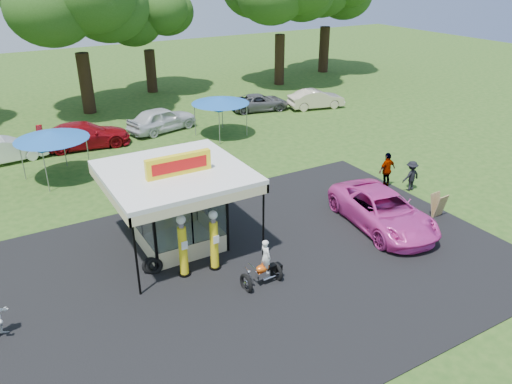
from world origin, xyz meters
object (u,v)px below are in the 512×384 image
gas_pump_left (183,247)px  tent_east (220,100)px  gas_pump_right (214,242)px  a_frame_sign (438,205)px  spectator_east_b (387,170)px  bg_car_c (162,119)px  bg_car_e (316,99)px  spectator_east_a (411,176)px  tent_west (51,136)px  bg_car_b (85,135)px  gas_station_kiosk (177,206)px  pink_sedan (383,210)px  bg_car_a (5,150)px  kiosk_car (160,213)px  motorcycle (264,266)px  bg_car_d (260,102)px

gas_pump_left → tent_east: tent_east is taller
gas_pump_right → a_frame_sign: (10.78, -1.31, -0.63)m
gas_pump_left → spectator_east_b: gas_pump_left is taller
bg_car_c → bg_car_e: size_ratio=1.10×
spectator_east_a → gas_pump_right: bearing=6.9°
bg_car_e → tent_west: bearing=114.3°
gas_pump_left → bg_car_b: (0.16, 16.36, -0.43)m
gas_station_kiosk → bg_car_e: gas_station_kiosk is taller
tent_west → bg_car_b: bearing=60.0°
gas_pump_right → tent_east: bearing=62.5°
pink_sedan → bg_car_b: 19.42m
bg_car_a → kiosk_car: bearing=-161.6°
pink_sedan → bg_car_a: 21.74m
spectator_east_b → bg_car_b: (-12.12, 14.14, -0.15)m
gas_pump_left → bg_car_e: size_ratio=0.57×
bg_car_c → bg_car_e: bg_car_c is taller
motorcycle → a_frame_sign: 9.67m
bg_car_a → tent_east: tent_east is taller
gas_pump_left → bg_car_c: (5.55, 17.04, -0.39)m
spectator_east_b → gas_station_kiosk: bearing=-3.5°
bg_car_d → bg_car_a: bearing=108.6°
gas_pump_left → bg_car_a: (-4.49, 16.10, -0.48)m
gas_station_kiosk → a_frame_sign: gas_station_kiosk is taller
gas_pump_left → a_frame_sign: (11.98, -1.48, -0.66)m
gas_pump_left → spectator_east_a: bearing=5.6°
gas_pump_right → pink_sedan: bearing=-5.1°
gas_pump_left → gas_pump_right: size_ratio=1.02×
tent_east → kiosk_car: bearing=-129.2°
bg_car_c → tent_east: (3.08, -2.94, 1.58)m
motorcycle → tent_east: tent_east is taller
pink_sedan → tent_west: (-11.42, 12.93, 1.64)m
bg_car_e → gas_pump_left: bearing=144.3°
pink_sedan → bg_car_a: pink_sedan is taller
gas_pump_left → pink_sedan: size_ratio=0.44×
gas_station_kiosk → gas_pump_left: (-0.71, -2.20, -0.56)m
a_frame_sign → bg_car_b: size_ratio=0.20×
gas_pump_right → kiosk_car: size_ratio=0.89×
bg_car_c → tent_east: 4.54m
gas_station_kiosk → bg_car_e: bearing=39.0°
kiosk_car → spectator_east_a: bearing=-104.2°
gas_station_kiosk → spectator_east_b: size_ratio=2.85×
motorcycle → bg_car_d: 23.29m
motorcycle → tent_west: 14.86m
motorcycle → tent_west: size_ratio=0.49×
kiosk_car → spectator_east_a: spectator_east_a is taller
bg_car_d → gas_pump_left: bearing=154.5°
pink_sedan → spectator_east_a: (3.97, 2.15, -0.00)m
a_frame_sign → spectator_east_a: 2.97m
bg_car_c → bg_car_a: bearing=80.9°
tent_west → pink_sedan: bearing=-48.5°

